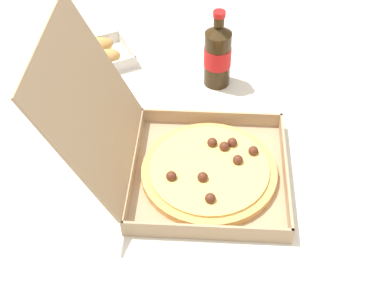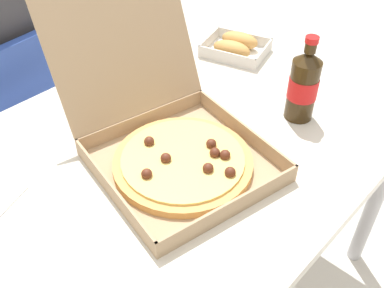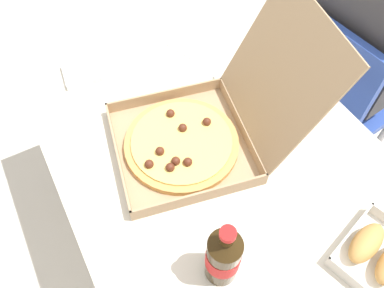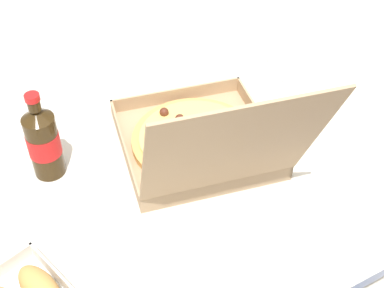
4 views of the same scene
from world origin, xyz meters
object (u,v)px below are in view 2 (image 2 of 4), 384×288
Objects in this scene: pizza_box_open at (172,140)px; cola_bottle at (303,85)px; chair at (12,130)px; bread_side_box at (236,46)px.

pizza_box_open is 0.36m from cola_bottle.
pizza_box_open is 2.52× the size of cola_bottle.
chair reaches higher than bread_side_box.
cola_bottle is at bearing -20.78° from pizza_box_open.
bread_side_box is 1.00× the size of cola_bottle.
bread_side_box is 0.36m from cola_bottle.
cola_bottle is at bearing -62.62° from chair.
chair is 0.98m from cola_bottle.
chair is 0.75m from pizza_box_open.
bread_side_box is at bearing 65.70° from cola_bottle.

